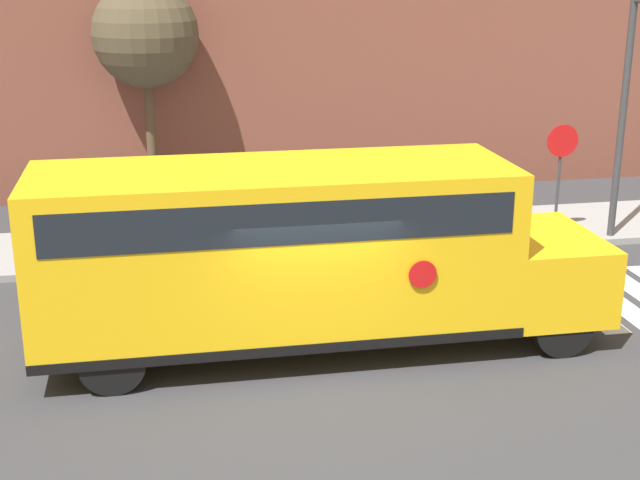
{
  "coord_description": "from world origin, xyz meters",
  "views": [
    {
      "loc": [
        -2.25,
        -12.59,
        6.22
      ],
      "look_at": [
        0.35,
        1.38,
        1.7
      ],
      "focal_mm": 50.0,
      "sensor_mm": 36.0,
      "label": 1
    }
  ],
  "objects": [
    {
      "name": "ground_plane",
      "position": [
        0.0,
        0.0,
        0.0
      ],
      "size": [
        60.0,
        60.0,
        0.0
      ],
      "primitive_type": "plane",
      "color": "#333335"
    },
    {
      "name": "sidewalk_strip",
      "position": [
        0.0,
        6.5,
        0.07
      ],
      "size": [
        44.0,
        3.0,
        0.15
      ],
      "color": "gray",
      "rests_on": "ground"
    },
    {
      "name": "school_bus",
      "position": [
        -0.12,
        0.88,
        1.76
      ],
      "size": [
        9.27,
        2.57,
        3.08
      ],
      "color": "yellow",
      "rests_on": "ground"
    },
    {
      "name": "stop_sign",
      "position": [
        6.68,
        5.73,
        1.78
      ],
      "size": [
        0.74,
        0.1,
        2.67
      ],
      "color": "#38383A",
      "rests_on": "ground"
    },
    {
      "name": "tree_near_sidewalk",
      "position": [
        -2.38,
        10.19,
        4.37
      ],
      "size": [
        2.62,
        2.62,
        5.72
      ],
      "color": "brown",
      "rests_on": "ground"
    }
  ]
}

